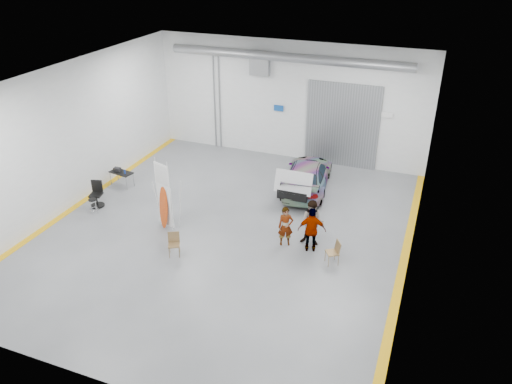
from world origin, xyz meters
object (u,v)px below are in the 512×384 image
(surfboard_display, at_px, (165,201))
(work_table, at_px, (120,172))
(person_a, at_px, (286,226))
(shop_stool, at_px, (93,206))
(person_c, at_px, (312,230))
(folding_chair_far, at_px, (332,257))
(folding_chair_near, at_px, (174,249))
(office_chair, at_px, (97,195))
(sedan_car, at_px, (307,175))
(person_b, at_px, (312,223))

(surfboard_display, relative_size, work_table, 2.50)
(person_a, relative_size, shop_stool, 2.29)
(person_c, distance_m, surfboard_display, 5.81)
(person_a, height_order, folding_chair_far, person_a)
(person_c, distance_m, folding_chair_near, 5.06)
(surfboard_display, distance_m, office_chair, 3.82)
(surfboard_display, xyz_separation_m, folding_chair_far, (6.70, -0.03, -0.91))
(sedan_car, relative_size, folding_chair_far, 5.27)
(person_b, relative_size, folding_chair_far, 2.04)
(person_c, xyz_separation_m, office_chair, (-9.50, 0.03, -0.39))
(person_a, distance_m, folding_chair_far, 2.08)
(sedan_car, distance_m, shop_stool, 9.44)
(person_a, height_order, folding_chair_near, person_a)
(person_a, relative_size, person_b, 0.86)
(sedan_car, xyz_separation_m, person_a, (0.51, -4.78, 0.10))
(person_c, distance_m, work_table, 9.91)
(person_a, distance_m, work_table, 8.91)
(person_a, relative_size, work_table, 1.33)
(person_c, bearing_deg, folding_chair_far, 134.59)
(person_a, xyz_separation_m, person_c, (1.01, -0.04, 0.10))
(sedan_car, height_order, folding_chair_near, sedan_car)
(person_c, height_order, folding_chair_near, person_c)
(sedan_car, distance_m, person_c, 5.05)
(person_b, relative_size, office_chair, 1.63)
(sedan_car, height_order, person_b, person_b)
(work_table, bearing_deg, office_chair, -84.56)
(work_table, bearing_deg, person_a, -12.98)
(work_table, bearing_deg, shop_stool, -80.18)
(sedan_car, distance_m, office_chair, 9.30)
(surfboard_display, bearing_deg, folding_chair_near, -33.49)
(folding_chair_far, xyz_separation_m, office_chair, (-10.42, 0.57, 0.21))
(sedan_car, bearing_deg, person_a, 88.88)
(folding_chair_far, bearing_deg, folding_chair_near, -106.63)
(person_c, relative_size, folding_chair_near, 2.01)
(shop_stool, bearing_deg, person_a, 4.55)
(sedan_car, relative_size, person_c, 2.68)
(surfboard_display, height_order, folding_chair_far, surfboard_display)
(folding_chair_near, bearing_deg, shop_stool, 135.41)
(person_c, bearing_deg, folding_chair_near, 9.43)
(sedan_car, relative_size, work_table, 4.01)
(office_chair, bearing_deg, folding_chair_far, -18.08)
(person_c, height_order, shop_stool, person_c)
(person_a, bearing_deg, shop_stool, 159.84)
(person_c, xyz_separation_m, folding_chair_far, (0.92, -0.53, -0.60))
(sedan_car, xyz_separation_m, shop_stool, (-7.71, -5.43, -0.34))
(folding_chair_far, bearing_deg, work_table, -136.14)
(person_b, bearing_deg, folding_chair_near, -152.86)
(surfboard_display, xyz_separation_m, work_table, (-3.91, 2.54, -0.50))
(shop_stool, distance_m, office_chair, 0.72)
(office_chair, bearing_deg, folding_chair_near, -38.25)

